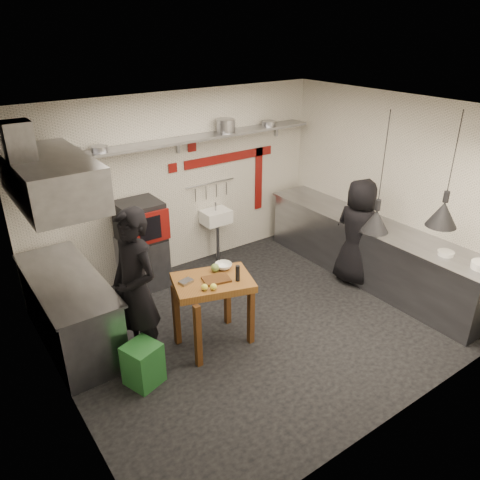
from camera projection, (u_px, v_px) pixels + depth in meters
floor at (260, 323)px, 6.31m from camera, size 5.00×5.00×0.00m
ceiling at (264, 112)px, 5.12m from camera, size 5.00×5.00×0.00m
wall_back at (179, 184)px, 7.26m from camera, size 5.00×0.04×2.80m
wall_front at (406, 306)px, 4.17m from camera, size 5.00×0.04×2.80m
wall_left at (52, 291)px, 4.41m from camera, size 0.04×4.20×2.80m
wall_right at (393, 190)px, 7.02m from camera, size 0.04×4.20×2.80m
red_band_horiz at (230, 157)px, 7.63m from camera, size 1.70×0.02×0.14m
red_band_vert at (259, 179)px, 8.15m from camera, size 0.14×0.02×1.10m
red_tile_a at (192, 147)px, 7.15m from camera, size 0.14×0.02×0.14m
red_tile_b at (173, 168)px, 7.08m from camera, size 0.14×0.02×0.14m
back_shelf at (182, 140)px, 6.82m from camera, size 4.60×0.34×0.04m
shelf_bracket_left at (46, 166)px, 5.98m from camera, size 0.04×0.06×0.24m
shelf_bracket_mid at (178, 145)px, 6.98m from camera, size 0.04×0.06×0.24m
shelf_bracket_right at (276, 129)px, 7.97m from camera, size 0.04×0.06×0.24m
pan_far_left at (71, 152)px, 5.96m from camera, size 0.31×0.31×0.09m
pan_mid_left at (99, 149)px, 6.15m from camera, size 0.28×0.28×0.07m
stock_pot at (226, 126)px, 7.18m from camera, size 0.32×0.32×0.20m
pan_right at (269, 123)px, 7.64m from camera, size 0.27×0.27×0.08m
oven_stand at (143, 262)px, 7.05m from camera, size 0.64×0.58×0.80m
combi_oven at (140, 221)px, 6.72m from camera, size 0.61×0.57×0.58m
oven_door at (152, 228)px, 6.51m from camera, size 0.54×0.04×0.46m
oven_glass at (150, 229)px, 6.48m from camera, size 0.32×0.02×0.34m
hand_sink at (216, 217)px, 7.68m from camera, size 0.46×0.34×0.22m
sink_tap at (216, 206)px, 7.61m from camera, size 0.03×0.03×0.14m
sink_drain at (218, 242)px, 7.84m from camera, size 0.06×0.06×0.66m
utensil_rail at (210, 183)px, 7.56m from camera, size 0.90×0.02×0.02m
counter_right at (370, 252)px, 7.25m from camera, size 0.70×3.80×0.90m
counter_right_top at (374, 225)px, 7.05m from camera, size 0.76×3.90×0.03m
small_bowl_right at (446, 253)px, 6.10m from camera, size 0.24×0.24×0.05m
counter_left at (71, 312)px, 5.77m from camera, size 0.70×1.90×0.90m
counter_left_top at (65, 279)px, 5.57m from camera, size 0.76×2.00×0.03m
extractor_hood at (51, 179)px, 5.07m from camera, size 0.78×1.60×0.50m
hood_duct at (19, 146)px, 4.77m from camera, size 0.28×0.28×0.50m
green_bin at (143, 364)px, 5.19m from camera, size 0.45×0.45×0.50m
prep_table at (214, 312)px, 5.75m from camera, size 1.07×0.88×0.92m
cutting_board at (216, 279)px, 5.53m from camera, size 0.35×0.29×0.02m
pepper_mill at (238, 273)px, 5.48m from camera, size 0.05×0.05×0.20m
lemon_a at (205, 287)px, 5.31m from camera, size 0.09×0.09×0.08m
lemon_b at (213, 287)px, 5.32m from camera, size 0.10×0.10×0.08m
veg_ball at (215, 268)px, 5.71m from camera, size 0.13×0.13×0.10m
steel_tray at (186, 282)px, 5.48m from camera, size 0.18×0.14×0.03m
bowl at (223, 266)px, 5.78m from camera, size 0.28×0.28×0.07m
heat_lamp_near at (382, 174)px, 5.59m from camera, size 0.36×0.36×1.51m
heat_lamp_far at (451, 171)px, 5.56m from camera, size 0.42×0.42×1.43m
chef_left at (136, 290)px, 5.25m from camera, size 0.60×0.79×1.93m
chef_right at (358, 232)px, 7.01m from camera, size 0.65×0.88×1.65m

